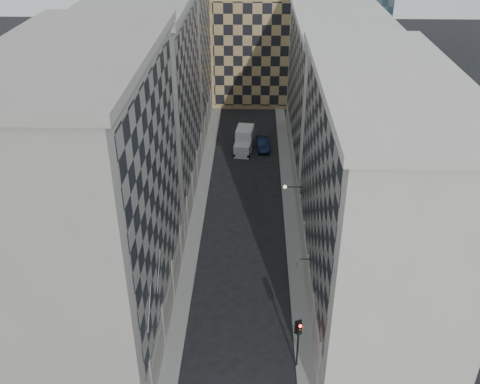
# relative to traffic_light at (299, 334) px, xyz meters

# --- Properties ---
(sidewalk_west) EXTENTS (1.50, 100.00, 0.15)m
(sidewalk_west) POSITION_rel_traffic_light_xyz_m (-9.80, 23.49, -3.30)
(sidewalk_west) COLOR gray
(sidewalk_west) RESTS_ON ground
(sidewalk_east) EXTENTS (1.50, 100.00, 0.15)m
(sidewalk_east) POSITION_rel_traffic_light_xyz_m (0.70, 23.49, -3.30)
(sidewalk_east) COLOR gray
(sidewalk_east) RESTS_ON ground
(bldg_left_a) EXTENTS (10.80, 22.80, 23.70)m
(bldg_left_a) POSITION_rel_traffic_light_xyz_m (-15.43, 4.49, 8.45)
(bldg_left_a) COLOR gray
(bldg_left_a) RESTS_ON ground
(bldg_left_b) EXTENTS (10.80, 22.80, 22.70)m
(bldg_left_b) POSITION_rel_traffic_light_xyz_m (-15.43, 26.49, 7.95)
(bldg_left_b) COLOR #99968E
(bldg_left_b) RESTS_ON ground
(bldg_left_c) EXTENTS (10.80, 22.80, 21.70)m
(bldg_left_c) POSITION_rel_traffic_light_xyz_m (-15.43, 48.49, 7.45)
(bldg_left_c) COLOR gray
(bldg_left_c) RESTS_ON ground
(bldg_right_a) EXTENTS (10.80, 26.80, 20.70)m
(bldg_right_a) POSITION_rel_traffic_light_xyz_m (6.33, 8.49, 6.94)
(bldg_right_a) COLOR #B7B3A8
(bldg_right_a) RESTS_ON ground
(bldg_right_b) EXTENTS (10.80, 28.80, 19.70)m
(bldg_right_b) POSITION_rel_traffic_light_xyz_m (6.34, 35.49, 6.47)
(bldg_right_b) COLOR #B7B3A8
(bldg_right_b) RESTS_ON ground
(tan_block) EXTENTS (16.80, 14.80, 18.80)m
(tan_block) POSITION_rel_traffic_light_xyz_m (-2.55, 61.39, 6.06)
(tan_block) COLOR tan
(tan_block) RESTS_ON ground
(flagpoles_left) EXTENTS (0.10, 6.33, 2.33)m
(flagpoles_left) POSITION_rel_traffic_light_xyz_m (-10.45, -0.51, 4.62)
(flagpoles_left) COLOR gray
(flagpoles_left) RESTS_ON ground
(bracket_lamp) EXTENTS (1.98, 0.36, 0.36)m
(bracket_lamp) POSITION_rel_traffic_light_xyz_m (-0.17, 17.49, 2.82)
(bracket_lamp) COLOR black
(bracket_lamp) RESTS_ON ground
(traffic_light) EXTENTS (0.56, 0.55, 4.51)m
(traffic_light) POSITION_rel_traffic_light_xyz_m (0.00, 0.00, 0.00)
(traffic_light) COLOR black
(traffic_light) RESTS_ON sidewalk_east
(box_truck) EXTENTS (2.87, 5.75, 3.04)m
(box_truck) POSITION_rel_traffic_light_xyz_m (-4.92, 38.94, -2.06)
(box_truck) COLOR silver
(box_truck) RESTS_ON ground
(dark_car) EXTENTS (1.96, 4.75, 1.53)m
(dark_car) POSITION_rel_traffic_light_xyz_m (-2.27, 39.28, -2.61)
(dark_car) COLOR #0F1A37
(dark_car) RESTS_ON ground
(shop_sign) EXTENTS (1.15, 0.73, 0.81)m
(shop_sign) POSITION_rel_traffic_light_xyz_m (0.41, 8.18, 0.46)
(shop_sign) COLOR black
(shop_sign) RESTS_ON ground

